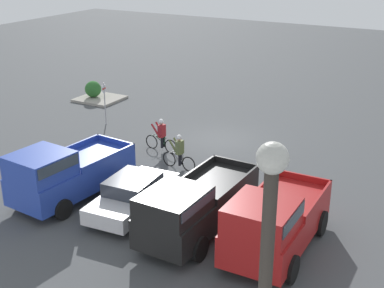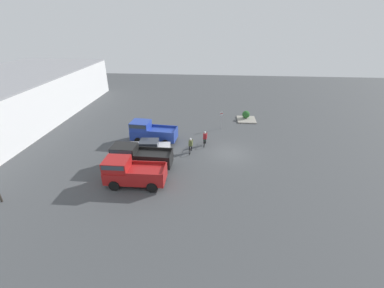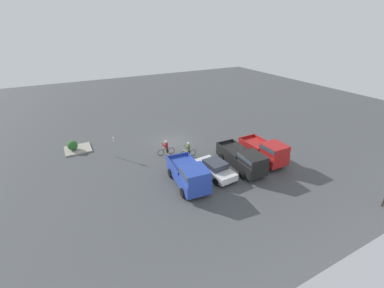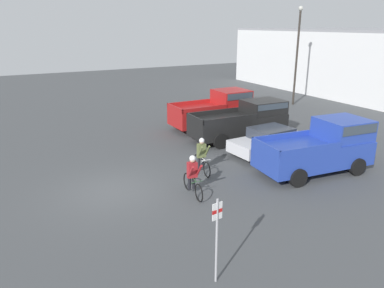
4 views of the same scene
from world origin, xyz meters
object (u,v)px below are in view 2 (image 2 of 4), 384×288
Objects in this scene: sedan_0 at (149,147)px; cyclist_1 at (191,145)px; shrub at (246,114)px; pickup_truck_1 at (138,156)px; cyclist_0 at (205,138)px; fire_lane_sign at (221,118)px; pickup_truck_2 at (150,131)px; pickup_truck_0 at (130,172)px.

cyclist_1 reaches higher than sedan_0.
pickup_truck_1 is at bearing 139.90° from shrub.
fire_lane_sign is at bearing -21.42° from cyclist_0.
cyclist_0 is 1.06× the size of cyclist_1.
pickup_truck_1 is 1.07× the size of pickup_truck_2.
pickup_truck_0 is 5.63m from sedan_0.
cyclist_0 is at bearing -49.84° from pickup_truck_1.
sedan_0 is at bearing -169.58° from pickup_truck_2.
sedan_0 reaches higher than shrub.
cyclist_0 is 10.05m from shrub.
pickup_truck_0 is at bearing 145.40° from shrub.
fire_lane_sign is (12.75, -7.84, 0.21)m from pickup_truck_0.
cyclist_1 is 0.75× the size of fire_lane_sign.
sedan_0 is 2.36× the size of cyclist_0.
pickup_truck_0 is 4.90× the size of shrub.
pickup_truck_1 is 7.97m from cyclist_0.
pickup_truck_1 is 5.73m from cyclist_1.
pickup_truck_0 is 2.16× the size of fire_lane_sign.
fire_lane_sign is (4.80, -1.88, 0.60)m from cyclist_0.
cyclist_1 is at bearing -36.46° from pickup_truck_0.
shrub is (10.83, -11.08, -0.03)m from sedan_0.
pickup_truck_2 is at bearing 10.42° from sedan_0.
pickup_truck_0 reaches higher than sedan_0.
pickup_truck_2 is at bearing 1.79° from pickup_truck_0.
fire_lane_sign is 5.14m from shrub.
fire_lane_sign is at bearing -26.55° from cyclist_1.
cyclist_0 is (2.35, -5.70, 0.11)m from sedan_0.
pickup_truck_0 is 0.90× the size of pickup_truck_1.
sedan_0 is at bearing 133.33° from fire_lane_sign.
sedan_0 is 2.93m from pickup_truck_2.
cyclist_0 is at bearing -94.52° from pickup_truck_2.
pickup_truck_2 is 2.84× the size of cyclist_0.
pickup_truck_2 is 5.10× the size of shrub.
pickup_truck_2 is at bearing 85.48° from cyclist_0.
pickup_truck_1 reaches higher than shrub.
cyclist_1 is (0.52, -4.27, 0.10)m from sedan_0.
pickup_truck_0 reaches higher than pickup_truck_2.
pickup_truck_0 is at bearing -178.21° from pickup_truck_2.
fire_lane_sign reaches higher than sedan_0.
pickup_truck_0 is 2.82m from pickup_truck_1.
pickup_truck_1 is 5.63m from pickup_truck_2.
sedan_0 is (5.60, -0.26, -0.50)m from pickup_truck_0.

